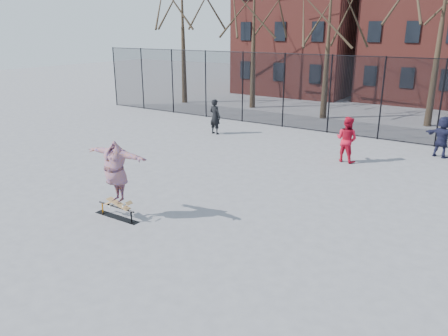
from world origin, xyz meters
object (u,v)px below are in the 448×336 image
Objects in this scene: skateboard at (118,205)px; bystander_black at (215,117)px; skater at (116,175)px; bystander_navy at (442,137)px; skate_rail at (117,213)px; bystander_red at (347,139)px.

bystander_black is (-3.66, 10.26, 0.50)m from skateboard.
skater is (0.00, 0.00, 0.92)m from skateboard.
bystander_navy is at bearing -163.58° from bystander_black.
skate_rail is at bearing 180.00° from skateboard.
skater is 10.90m from bystander_black.
bystander_navy is at bearing -127.33° from bystander_red.
bystander_red is at bearing 178.06° from bystander_black.
bystander_black is (-3.56, 10.26, 0.76)m from skate_rail.
bystander_black is at bearing 28.80° from bystander_navy.
bystander_black is 1.03× the size of bystander_navy.
skateboard is at bearing 78.89° from bystander_red.
skater is at bearing -0.00° from skate_rail.
skate_rail is 10.89m from bystander_black.
skate_rail is 9.88m from bystander_red.
bystander_red is 1.06× the size of bystander_navy.
bystander_black is at bearing 109.11° from skate_rail.
skateboard is 0.47× the size of bystander_red.
skate_rail is 13.84m from bystander_navy.
skater reaches higher than skateboard.
bystander_black reaches higher than skate_rail.
bystander_black reaches higher than skateboard.
bystander_black is at bearing 107.75° from skater.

